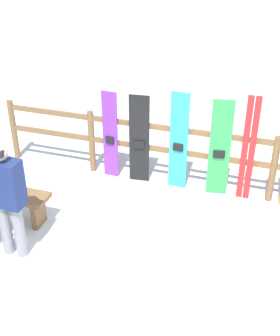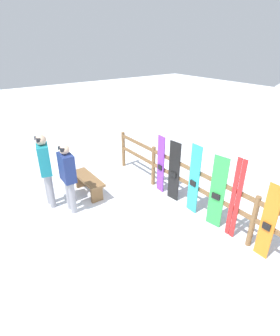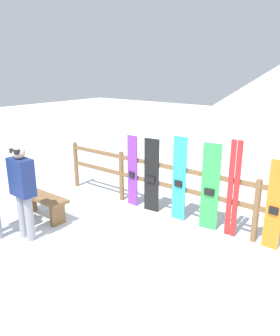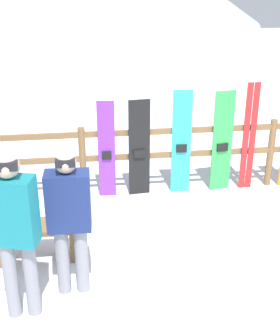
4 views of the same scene
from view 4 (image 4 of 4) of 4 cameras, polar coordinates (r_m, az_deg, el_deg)
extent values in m
plane|color=white|center=(5.69, 8.52, -11.16)|extent=(40.00, 40.00, 0.00)
cylinder|color=brown|center=(6.92, -6.99, 0.69)|extent=(0.10, 0.10, 1.07)
cylinder|color=brown|center=(7.06, 4.76, 1.28)|extent=(0.10, 0.10, 1.07)
cylinder|color=brown|center=(7.48, 15.61, 1.77)|extent=(0.10, 0.10, 1.07)
cube|color=brown|center=(7.04, 4.77, 1.68)|extent=(5.75, 0.05, 0.08)
cube|color=brown|center=(6.91, 4.88, 4.56)|extent=(5.75, 0.05, 0.08)
cube|color=brown|center=(5.57, -12.74, -7.06)|extent=(1.16, 0.36, 0.06)
cube|color=brown|center=(5.66, -8.10, -8.88)|extent=(0.08, 0.29, 0.40)
cylinder|color=gray|center=(5.03, -9.39, -11.05)|extent=(0.14, 0.14, 0.77)
cylinder|color=gray|center=(5.03, -7.11, -10.94)|extent=(0.14, 0.14, 0.77)
cube|color=navy|center=(4.67, -8.75, -4.01)|extent=(0.45, 0.26, 0.61)
sphere|color=#D8B293|center=(4.49, -9.07, 0.63)|extent=(0.21, 0.21, 0.21)
cube|color=black|center=(4.43, -9.11, 0.62)|extent=(0.19, 0.07, 0.07)
cylinder|color=gray|center=(4.82, -15.44, -12.96)|extent=(0.14, 0.14, 0.84)
cylinder|color=gray|center=(4.79, -13.12, -12.91)|extent=(0.14, 0.14, 0.84)
cube|color=teal|center=(4.41, -15.26, -5.06)|extent=(0.47, 0.34, 0.66)
sphere|color=#D8B293|center=(4.21, -15.91, 0.26)|extent=(0.23, 0.23, 0.23)
cube|color=black|center=(4.14, -16.08, 0.25)|extent=(0.20, 0.08, 0.08)
cube|color=purple|center=(6.80, -4.10, 2.19)|extent=(0.25, 0.04, 1.47)
cube|color=black|center=(6.80, -4.07, 1.54)|extent=(0.14, 0.04, 0.12)
cube|color=black|center=(6.84, -0.09, 2.39)|extent=(0.32, 0.06, 1.47)
cube|color=black|center=(6.84, -0.06, 1.74)|extent=(0.18, 0.05, 0.12)
cube|color=#2DBFCC|center=(6.92, 5.06, 3.08)|extent=(0.28, 0.04, 1.59)
cube|color=black|center=(6.92, 5.08, 2.39)|extent=(0.16, 0.04, 0.12)
cube|color=green|center=(7.08, 10.00, 3.14)|extent=(0.31, 0.07, 1.55)
cube|color=black|center=(7.08, 10.02, 2.48)|extent=(0.18, 0.06, 0.12)
cube|color=red|center=(7.17, 12.77, 3.66)|extent=(0.09, 0.02, 1.66)
cube|color=red|center=(7.21, 13.55, 3.68)|extent=(0.09, 0.02, 1.66)
camera|label=1|loc=(2.89, 86.81, 19.63)|focal=50.00mm
camera|label=2|loc=(5.33, 58.54, 15.96)|focal=28.00mm
camera|label=3|loc=(4.59, 64.35, 4.11)|focal=35.00mm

